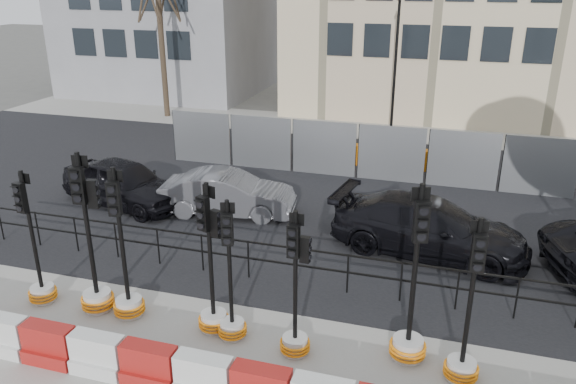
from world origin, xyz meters
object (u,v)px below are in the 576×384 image
(traffic_signal_a, at_px, (39,276))
(car_a, at_px, (124,183))
(traffic_signal_d, at_px, (213,297))
(traffic_signal_h, at_px, (464,349))
(car_c, at_px, (429,227))

(traffic_signal_a, relative_size, car_a, 0.68)
(traffic_signal_a, height_order, traffic_signal_d, traffic_signal_d)
(traffic_signal_d, relative_size, traffic_signal_h, 1.01)
(traffic_signal_d, distance_m, traffic_signal_h, 4.89)
(traffic_signal_h, xyz_separation_m, car_a, (-10.29, 5.53, 0.07))
(traffic_signal_a, relative_size, traffic_signal_h, 0.97)
(traffic_signal_d, distance_m, car_a, 7.66)
(car_a, xyz_separation_m, car_c, (9.38, -0.62, 0.00))
(traffic_signal_a, bearing_deg, traffic_signal_h, 6.62)
(car_c, bearing_deg, traffic_signal_a, 130.42)
(car_a, height_order, car_c, car_c)
(traffic_signal_h, relative_size, car_c, 0.60)
(traffic_signal_h, bearing_deg, car_c, 93.57)
(traffic_signal_a, bearing_deg, car_a, 109.87)
(car_c, bearing_deg, car_a, 95.38)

